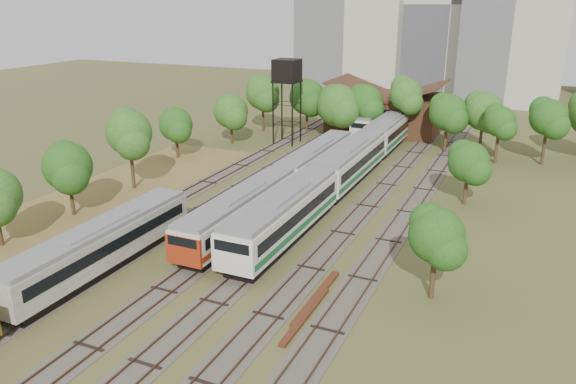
% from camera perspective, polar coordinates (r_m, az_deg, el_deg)
% --- Properties ---
extents(ground, '(240.00, 240.00, 0.00)m').
position_cam_1_polar(ground, '(36.98, -12.87, -12.57)').
color(ground, '#475123').
rests_on(ground, ground).
extents(dry_grass_patch, '(14.00, 60.00, 0.04)m').
position_cam_1_polar(dry_grass_patch, '(53.53, -23.35, -3.46)').
color(dry_grass_patch, brown).
rests_on(dry_grass_patch, ground).
extents(tracks, '(24.60, 80.00, 0.19)m').
position_cam_1_polar(tracks, '(57.01, 1.61, -0.46)').
color(tracks, '#4C473D').
rests_on(tracks, ground).
extents(railcar_red_set, '(2.95, 34.58, 3.65)m').
position_cam_1_polar(railcar_red_set, '(55.07, -0.50, 0.91)').
color(railcar_red_set, black).
rests_on(railcar_red_set, ground).
extents(railcar_green_set, '(3.29, 52.08, 4.08)m').
position_cam_1_polar(railcar_green_set, '(61.50, 6.34, 2.97)').
color(railcar_green_set, black).
rests_on(railcar_green_set, ground).
extents(railcar_rear, '(2.93, 16.08, 3.63)m').
position_cam_1_polar(railcar_rear, '(85.25, 8.89, 7.23)').
color(railcar_rear, black).
rests_on(railcar_rear, ground).
extents(old_grey_coach, '(2.90, 18.00, 3.59)m').
position_cam_1_polar(old_grey_coach, '(43.50, -18.43, -5.19)').
color(old_grey_coach, black).
rests_on(old_grey_coach, ground).
extents(water_tower, '(3.32, 3.32, 11.47)m').
position_cam_1_polar(water_tower, '(76.70, -0.11, 12.02)').
color(water_tower, black).
rests_on(water_tower, ground).
extents(rail_pile_near, '(0.52, 7.76, 0.26)m').
position_cam_1_polar(rail_pile_near, '(38.33, 2.90, -10.63)').
color(rail_pile_near, '#592C19').
rests_on(rail_pile_near, ground).
extents(rail_pile_far, '(0.46, 7.28, 0.24)m').
position_cam_1_polar(rail_pile_far, '(36.37, 1.80, -12.41)').
color(rail_pile_far, '#592C19').
rests_on(rail_pile_far, ground).
extents(maintenance_shed, '(16.45, 11.55, 7.58)m').
position_cam_1_polar(maintenance_shed, '(86.74, 9.93, 8.05)').
color(maintenance_shed, '#3B2615').
rests_on(maintenance_shed, ground).
extents(tree_band_left, '(7.35, 55.79, 8.40)m').
position_cam_1_polar(tree_band_left, '(56.19, -20.34, 3.15)').
color(tree_band_left, '#382616').
rests_on(tree_band_left, ground).
extents(tree_band_far, '(49.53, 8.87, 8.92)m').
position_cam_1_polar(tree_band_far, '(77.85, 12.09, 8.64)').
color(tree_band_far, '#382616').
rests_on(tree_band_far, ground).
extents(tree_band_right, '(5.22, 39.89, 7.04)m').
position_cam_1_polar(tree_band_right, '(55.35, 18.40, 2.95)').
color(tree_band_right, '#382616').
rests_on(tree_band_right, ground).
extents(tower_centre, '(20.00, 18.00, 36.00)m').
position_cam_1_polar(tower_centre, '(125.92, 16.86, 17.82)').
color(tower_centre, beige).
rests_on(tower_centre, ground).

